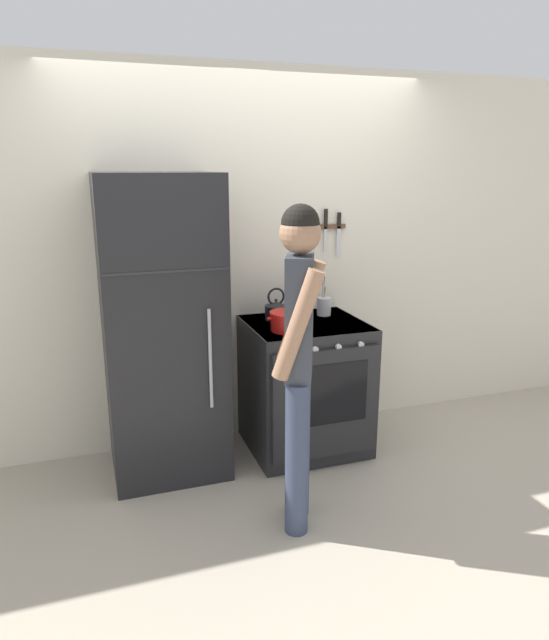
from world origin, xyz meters
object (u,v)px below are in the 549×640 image
stove_range (306,386)px  tea_kettle (276,310)px  dutch_oven_pot (288,321)px  refrigerator (163,329)px  person (299,352)px  utensil_jar (324,306)px

stove_range → tea_kettle: bearing=134.4°
stove_range → dutch_oven_pot: bearing=-147.7°
refrigerator → person: (0.57, -0.84, 0.05)m
tea_kettle → utensil_jar: 0.35m
utensil_jar → person: 1.12m
dutch_oven_pot → tea_kettle: bearing=87.2°
refrigerator → tea_kettle: refrigerator is taller
stove_range → refrigerator: bearing=177.2°
tea_kettle → stove_range: bearing=-45.6°
tea_kettle → utensil_jar: utensil_jar is taller
tea_kettle → refrigerator: bearing=-171.5°
person → dutch_oven_pot: bearing=8.3°
refrigerator → stove_range: size_ratio=2.09×
stove_range → person: person is taller
utensil_jar → person: (-0.56, -0.97, 0.02)m
dutch_oven_pot → tea_kettle: 0.27m
dutch_oven_pot → utensil_jar: bearing=37.5°
refrigerator → stove_range: 1.06m
stove_range → tea_kettle: (-0.16, 0.16, 0.51)m
refrigerator → utensil_jar: bearing=6.3°
person → refrigerator: bearing=58.3°
dutch_oven_pot → person: size_ratio=0.16×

